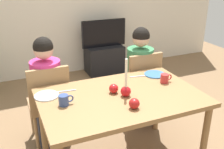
% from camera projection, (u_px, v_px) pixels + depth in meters
% --- Properties ---
extents(dining_table, '(1.40, 0.90, 0.75)m').
position_uv_depth(dining_table, '(121.00, 104.00, 2.33)').
color(dining_table, olive).
rests_on(dining_table, ground).
extents(chair_left, '(0.40, 0.40, 0.90)m').
position_uv_depth(chair_left, '(49.00, 100.00, 2.71)').
color(chair_left, '#99754C').
rests_on(chair_left, ground).
extents(chair_right, '(0.40, 0.40, 0.90)m').
position_uv_depth(chair_right, '(140.00, 84.00, 3.10)').
color(chair_right, '#99754C').
rests_on(chair_right, ground).
extents(person_left_child, '(0.30, 0.30, 1.17)m').
position_uv_depth(person_left_child, '(48.00, 94.00, 2.72)').
color(person_left_child, '#33384C').
rests_on(person_left_child, ground).
extents(person_right_child, '(0.30, 0.30, 1.17)m').
position_uv_depth(person_right_child, '(139.00, 78.00, 3.11)').
color(person_right_child, '#33384C').
rests_on(person_right_child, ground).
extents(tv_stand, '(0.64, 0.40, 0.48)m').
position_uv_depth(tv_stand, '(104.00, 59.00, 4.72)').
color(tv_stand, black).
rests_on(tv_stand, ground).
extents(tv, '(0.79, 0.05, 0.46)m').
position_uv_depth(tv, '(104.00, 33.00, 4.54)').
color(tv, black).
rests_on(tv, tv_stand).
extents(candle_centerpiece, '(0.09, 0.09, 0.34)m').
position_uv_depth(candle_centerpiece, '(126.00, 89.00, 2.26)').
color(candle_centerpiece, red).
rests_on(candle_centerpiece, dining_table).
extents(plate_left, '(0.21, 0.21, 0.01)m').
position_uv_depth(plate_left, '(47.00, 96.00, 2.28)').
color(plate_left, silver).
rests_on(plate_left, dining_table).
extents(plate_right, '(0.22, 0.22, 0.01)m').
position_uv_depth(plate_right, '(155.00, 74.00, 2.72)').
color(plate_right, teal).
rests_on(plate_right, dining_table).
extents(mug_left, '(0.12, 0.08, 0.09)m').
position_uv_depth(mug_left, '(64.00, 100.00, 2.12)').
color(mug_left, '#33477F').
rests_on(mug_left, dining_table).
extents(mug_right, '(0.12, 0.08, 0.09)m').
position_uv_depth(mug_right, '(165.00, 78.00, 2.53)').
color(mug_right, '#B72D2D').
rests_on(mug_right, dining_table).
extents(fork_left, '(0.18, 0.04, 0.01)m').
position_uv_depth(fork_left, '(66.00, 91.00, 2.37)').
color(fork_left, silver).
rests_on(fork_left, dining_table).
extents(fork_right, '(0.18, 0.05, 0.01)m').
position_uv_depth(fork_right, '(138.00, 76.00, 2.68)').
color(fork_right, silver).
rests_on(fork_right, dining_table).
extents(apple_near_candle, '(0.09, 0.09, 0.09)m').
position_uv_depth(apple_near_candle, '(135.00, 103.00, 2.08)').
color(apple_near_candle, '#AC1B1A').
rests_on(apple_near_candle, dining_table).
extents(apple_by_left_plate, '(0.08, 0.08, 0.08)m').
position_uv_depth(apple_by_left_plate, '(114.00, 89.00, 2.33)').
color(apple_by_left_plate, red).
rests_on(apple_by_left_plate, dining_table).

